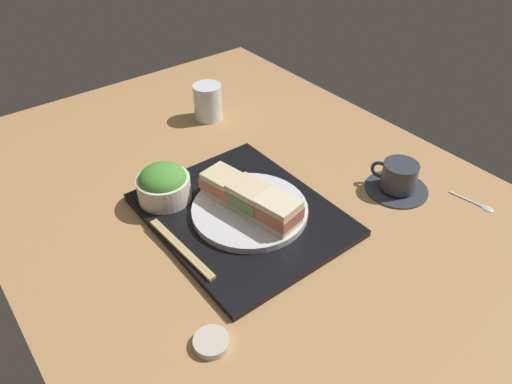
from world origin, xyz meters
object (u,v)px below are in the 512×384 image
object	(u,v)px
sandwich_plate	(250,210)
small_sauce_dish	(211,342)
chopsticks_pair	(181,248)
teaspoon	(481,205)
sandwich_middle	(250,197)
sandwich_near	(224,184)
salad_bowl	(163,184)
coffee_cup	(398,179)
drinking_glass	(208,102)
sandwich_far	(277,212)

from	to	relation	value
sandwich_plate	small_sauce_dish	bearing A→B (deg)	-48.65
sandwich_plate	chopsticks_pair	size ratio (longest dim) A/B	1.20
small_sauce_dish	teaspoon	world-z (taller)	small_sauce_dish
sandwich_middle	sandwich_near	bearing A→B (deg)	-167.98
salad_bowl	coffee_cup	xyz separation A→B (cm)	(27.33, 42.92, -2.24)
sandwich_plate	salad_bowl	distance (cm)	18.99
sandwich_near	teaspoon	xyz separation A→B (cm)	(34.37, 42.90, -5.07)
drinking_glass	sandwich_far	bearing A→B (deg)	-17.54
coffee_cup	drinking_glass	xyz separation A→B (cm)	(-52.72, -15.18, 1.86)
drinking_glass	chopsticks_pair	bearing A→B (deg)	-38.97
coffee_cup	teaspoon	size ratio (longest dim) A/B	1.39
chopsticks_pair	teaspoon	size ratio (longest dim) A/B	2.01
sandwich_near	coffee_cup	size ratio (longest dim) A/B	0.69
salad_bowl	small_sauce_dish	size ratio (longest dim) A/B	1.94
small_sauce_dish	teaspoon	distance (cm)	64.89
sandwich_near	coffee_cup	bearing A→B (deg)	59.69
salad_bowl	sandwich_middle	bearing A→B (deg)	37.18
small_sauce_dish	chopsticks_pair	bearing A→B (deg)	161.96
sandwich_near	sandwich_far	bearing A→B (deg)	12.02
drinking_glass	small_sauce_dish	distance (cm)	72.48
sandwich_plate	coffee_cup	bearing A→B (deg)	68.58
sandwich_far	drinking_glass	xyz separation A→B (cm)	(-47.26, 14.94, -0.82)
sandwich_near	sandwich_plate	bearing A→B (deg)	12.02
chopsticks_pair	sandwich_plate	bearing A→B (deg)	91.82
sandwich_near	coffee_cup	distance (cm)	38.38
sandwich_middle	drinking_glass	size ratio (longest dim) A/B	0.95
coffee_cup	small_sauce_dish	world-z (taller)	coffee_cup
sandwich_far	small_sauce_dish	xyz separation A→B (cm)	(13.37, -24.56, -4.99)
sandwich_plate	teaspoon	bearing A→B (deg)	56.49
coffee_cup	small_sauce_dish	distance (cm)	55.29
sandwich_plate	chopsticks_pair	distance (cm)	16.65
sandwich_middle	coffee_cup	bearing A→B (deg)	68.58
sandwich_near	sandwich_middle	world-z (taller)	sandwich_middle
sandwich_far	chopsticks_pair	xyz separation A→B (cm)	(-6.41, -18.11, -3.85)
sandwich_near	teaspoon	size ratio (longest dim) A/B	0.96
coffee_cup	small_sauce_dish	xyz separation A→B (cm)	(7.92, -54.67, -2.31)
sandwich_middle	drinking_glass	distance (cm)	43.55
sandwich_plate	coffee_cup	distance (cm)	33.95
sandwich_middle	small_sauce_dish	world-z (taller)	sandwich_middle
sandwich_near	chopsticks_pair	world-z (taller)	sandwich_near
small_sauce_dish	coffee_cup	bearing A→B (deg)	98.24
sandwich_near	drinking_glass	size ratio (longest dim) A/B	0.99
chopsticks_pair	coffee_cup	distance (cm)	49.68
sandwich_plate	small_sauce_dish	distance (cm)	30.78
chopsticks_pair	drinking_glass	distance (cm)	52.64
sandwich_middle	teaspoon	size ratio (longest dim) A/B	0.92
sandwich_middle	small_sauce_dish	xyz separation A→B (cm)	(20.31, -23.08, -4.97)
coffee_cup	drinking_glass	world-z (taller)	drinking_glass
teaspoon	drinking_glass	bearing A→B (deg)	-159.74
salad_bowl	coffee_cup	distance (cm)	50.93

